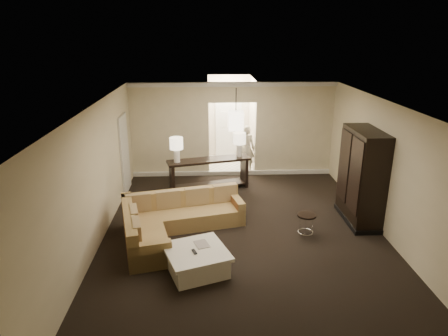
{
  "coord_description": "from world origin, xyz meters",
  "views": [
    {
      "loc": [
        -0.78,
        -7.53,
        4.16
      ],
      "look_at": [
        -0.38,
        1.2,
        1.16
      ],
      "focal_mm": 32.0,
      "sensor_mm": 36.0,
      "label": 1
    }
  ],
  "objects_px": {
    "sectional_sofa": "(172,220)",
    "armoire": "(361,179)",
    "drink_table": "(306,221)",
    "console_table": "(209,171)",
    "coffee_table": "(196,260)",
    "person": "(246,146)"
  },
  "relations": [
    {
      "from": "coffee_table",
      "to": "drink_table",
      "type": "bearing_deg",
      "value": 27.82
    },
    {
      "from": "sectional_sofa",
      "to": "coffee_table",
      "type": "bearing_deg",
      "value": -82.88
    },
    {
      "from": "armoire",
      "to": "person",
      "type": "distance_m",
      "value": 4.24
    },
    {
      "from": "console_table",
      "to": "person",
      "type": "relative_size",
      "value": 1.44
    },
    {
      "from": "sectional_sofa",
      "to": "console_table",
      "type": "distance_m",
      "value": 2.69
    },
    {
      "from": "sectional_sofa",
      "to": "person",
      "type": "xyz_separation_m",
      "value": [
        1.99,
        4.05,
        0.49
      ]
    },
    {
      "from": "sectional_sofa",
      "to": "console_table",
      "type": "relative_size",
      "value": 1.2
    },
    {
      "from": "console_table",
      "to": "person",
      "type": "xyz_separation_m",
      "value": [
        1.17,
        1.49,
        0.29
      ]
    },
    {
      "from": "console_table",
      "to": "drink_table",
      "type": "relative_size",
      "value": 4.6
    },
    {
      "from": "person",
      "to": "console_table",
      "type": "bearing_deg",
      "value": 64.0
    },
    {
      "from": "drink_table",
      "to": "coffee_table",
      "type": "bearing_deg",
      "value": -152.18
    },
    {
      "from": "coffee_table",
      "to": "armoire",
      "type": "bearing_deg",
      "value": 27.42
    },
    {
      "from": "coffee_table",
      "to": "sectional_sofa",
      "type": "bearing_deg",
      "value": 110.74
    },
    {
      "from": "coffee_table",
      "to": "drink_table",
      "type": "distance_m",
      "value": 2.61
    },
    {
      "from": "sectional_sofa",
      "to": "armoire",
      "type": "bearing_deg",
      "value": -7.38
    },
    {
      "from": "armoire",
      "to": "drink_table",
      "type": "xyz_separation_m",
      "value": [
        -1.38,
        -0.69,
        -0.67
      ]
    },
    {
      "from": "sectional_sofa",
      "to": "person",
      "type": "bearing_deg",
      "value": 50.22
    },
    {
      "from": "drink_table",
      "to": "sectional_sofa",
      "type": "bearing_deg",
      "value": 175.39
    },
    {
      "from": "sectional_sofa",
      "to": "person",
      "type": "height_order",
      "value": "person"
    },
    {
      "from": "coffee_table",
      "to": "person",
      "type": "xyz_separation_m",
      "value": [
        1.44,
        5.5,
        0.59
      ]
    },
    {
      "from": "sectional_sofa",
      "to": "coffee_table",
      "type": "distance_m",
      "value": 1.55
    },
    {
      "from": "coffee_table",
      "to": "drink_table",
      "type": "height_order",
      "value": "drink_table"
    }
  ]
}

